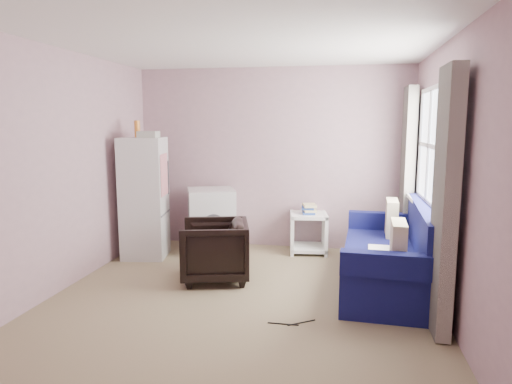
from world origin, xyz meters
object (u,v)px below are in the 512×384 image
at_px(fridge, 144,197).
at_px(side_table, 308,230).
at_px(sofa, 394,258).
at_px(armchair, 214,247).
at_px(washing_machine, 211,219).

bearing_deg(fridge, side_table, 6.46).
bearing_deg(fridge, sofa, -20.55).
xyz_separation_m(armchair, side_table, (0.95, 1.29, -0.06)).
bearing_deg(armchair, side_table, 129.29).
distance_m(armchair, fridge, 1.41).
bearing_deg(sofa, side_table, 132.56).
bearing_deg(side_table, armchair, -126.36).
distance_m(fridge, side_table, 2.22).
height_order(armchair, side_table, armchair).
distance_m(side_table, sofa, 1.56).
bearing_deg(side_table, fridge, -164.49).
height_order(washing_machine, side_table, washing_machine).
distance_m(armchair, sofa, 1.94).
bearing_deg(washing_machine, side_table, -13.12).
xyz_separation_m(armchair, washing_machine, (-0.35, 1.11, 0.08)).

